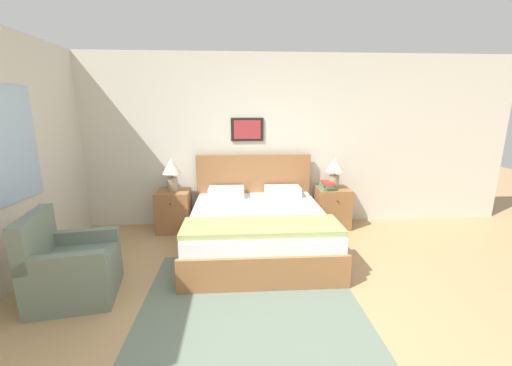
% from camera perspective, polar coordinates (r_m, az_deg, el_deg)
% --- Properties ---
extents(ground_plane, '(16.00, 16.00, 0.00)m').
position_cam_1_polar(ground_plane, '(2.72, 7.08, -27.97)').
color(ground_plane, tan).
extents(wall_back, '(7.84, 0.09, 2.60)m').
position_cam_1_polar(wall_back, '(4.89, 1.36, 7.56)').
color(wall_back, beige).
rests_on(wall_back, ground_plane).
extents(wall_left, '(0.08, 5.22, 2.60)m').
position_cam_1_polar(wall_left, '(4.14, -37.82, 3.82)').
color(wall_left, beige).
rests_on(wall_left, ground_plane).
extents(area_rug_main, '(2.03, 1.88, 0.01)m').
position_cam_1_polar(area_rug_main, '(3.22, -1.00, -20.34)').
color(area_rug_main, slate).
rests_on(area_rug_main, ground_plane).
extents(bed, '(1.75, 1.96, 1.11)m').
position_cam_1_polar(bed, '(4.10, 0.33, -8.14)').
color(bed, '#936038').
rests_on(bed, ground_plane).
extents(armchair, '(0.82, 0.80, 0.86)m').
position_cam_1_polar(armchair, '(3.58, -30.62, -13.29)').
color(armchair, slate).
rests_on(armchair, ground_plane).
extents(nightstand_near_window, '(0.48, 0.47, 0.61)m').
position_cam_1_polar(nightstand_near_window, '(4.87, -14.68, -4.87)').
color(nightstand_near_window, '#936038').
rests_on(nightstand_near_window, ground_plane).
extents(nightstand_by_door, '(0.48, 0.47, 0.61)m').
position_cam_1_polar(nightstand_by_door, '(5.00, 13.72, -4.34)').
color(nightstand_by_door, '#936038').
rests_on(nightstand_by_door, ground_plane).
extents(table_lamp_near_window, '(0.27, 0.27, 0.48)m').
position_cam_1_polar(table_lamp_near_window, '(4.72, -15.08, 2.26)').
color(table_lamp_near_window, gray).
rests_on(table_lamp_near_window, nightstand_near_window).
extents(table_lamp_by_door, '(0.27, 0.27, 0.48)m').
position_cam_1_polar(table_lamp_by_door, '(4.85, 14.13, 2.61)').
color(table_lamp_by_door, gray).
rests_on(table_lamp_by_door, nightstand_by_door).
extents(book_thick_bottom, '(0.25, 0.27, 0.03)m').
position_cam_1_polar(book_thick_bottom, '(4.85, 12.86, -0.90)').
color(book_thick_bottom, '#4C7551').
rests_on(book_thick_bottom, nightstand_by_door).
extents(book_hardcover_middle, '(0.20, 0.29, 0.04)m').
position_cam_1_polar(book_hardcover_middle, '(4.84, 12.89, -0.45)').
color(book_hardcover_middle, '#4C7551').
rests_on(book_hardcover_middle, book_thick_bottom).
extents(book_novel_upper, '(0.19, 0.28, 0.04)m').
position_cam_1_polar(book_novel_upper, '(4.83, 12.91, 0.03)').
color(book_novel_upper, '#B7332D').
rests_on(book_novel_upper, book_hardcover_middle).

